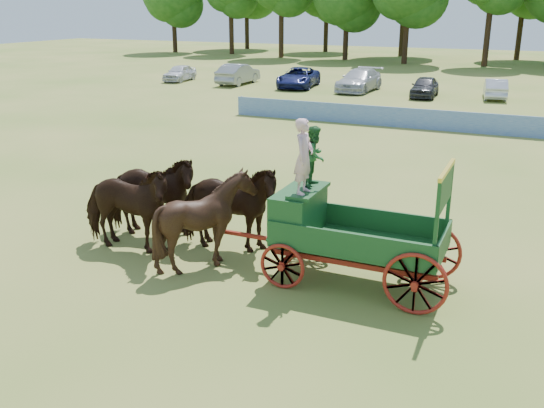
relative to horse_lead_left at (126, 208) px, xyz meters
The scene contains 8 objects.
ground 7.44m from the horse_lead_left, 13.52° to the left, with size 160.00×160.00×0.00m, color #9A8B45.
horse_lead_left is the anchor object (origin of this frame).
horse_lead_right 1.10m from the horse_lead_left, 90.00° to the left, with size 1.29×2.84×2.39m, color black.
horse_wheel_left 2.40m from the horse_lead_left, ahead, with size 1.94×2.18×2.40m, color black.
horse_wheel_right 2.64m from the horse_lead_left, 24.62° to the left, with size 1.29×2.84×2.39m, color black.
farm_dray 5.41m from the horse_lead_left, ahead, with size 5.99×2.00×3.85m.
sponsor_banner 20.66m from the horse_lead_left, 72.69° to the left, with size 26.00×0.08×1.05m, color #1E51A6.
parked_cars 31.94m from the horse_lead_left, 85.32° to the left, with size 47.04×7.02×1.64m.
Camera 1 is at (2.41, -13.72, 6.22)m, focal length 40.00 mm.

